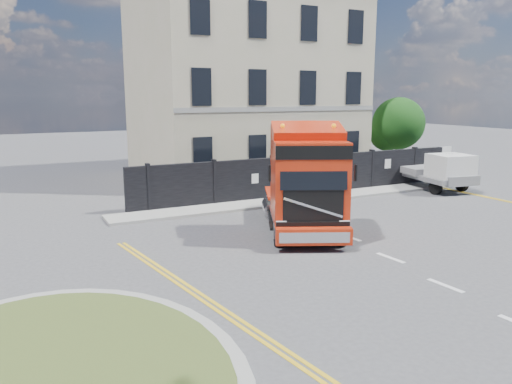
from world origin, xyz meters
TOP-DOWN VIEW (x-y plane):
  - ground at (0.00, 0.00)m, footprint 120.00×120.00m
  - traffic_island at (-7.00, -3.00)m, footprint 6.80×6.80m
  - hoarding_fence at (6.55, 9.00)m, footprint 18.80×0.25m
  - georgian_building at (6.00, 16.50)m, footprint 12.30×10.30m
  - tree at (14.38, 12.10)m, footprint 3.20×3.20m
  - pavement_far at (6.00, 8.10)m, footprint 20.00×1.60m
  - truck at (2.08, 3.10)m, footprint 4.92×6.86m
  - flatbed_pickup at (12.81, 6.84)m, footprint 2.61×4.98m

SIDE VIEW (x-z plane):
  - ground at x=0.00m, z-range 0.00..0.00m
  - pavement_far at x=6.00m, z-range 0.00..0.12m
  - traffic_island at x=-7.00m, z-range 0.00..0.16m
  - hoarding_fence at x=6.55m, z-range 0.00..2.00m
  - flatbed_pickup at x=12.81m, z-range 0.08..2.04m
  - truck at x=2.08m, z-range -0.20..3.67m
  - tree at x=14.38m, z-range 0.65..5.45m
  - georgian_building at x=6.00m, z-range -0.63..12.17m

